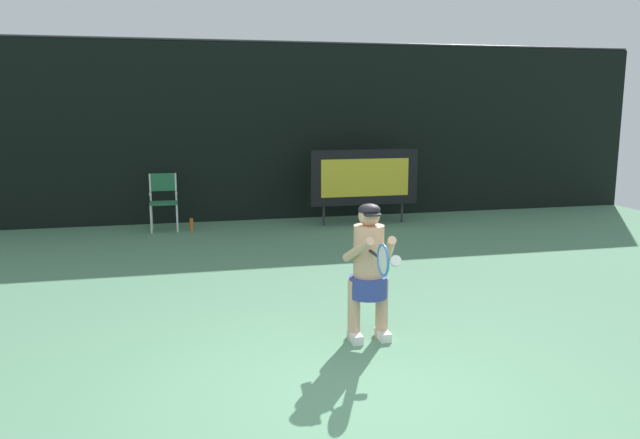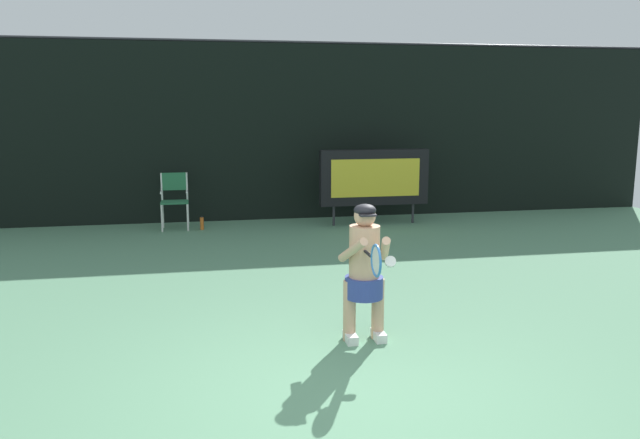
% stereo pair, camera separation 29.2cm
% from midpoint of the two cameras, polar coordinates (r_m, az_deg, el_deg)
% --- Properties ---
extents(ground, '(18.00, 22.00, 0.03)m').
position_cam_midpoint_polar(ground, '(5.22, 3.93, -17.14)').
color(ground, '#558665').
extents(backdrop_screen, '(18.00, 0.12, 3.66)m').
position_cam_midpoint_polar(backdrop_screen, '(13.22, -5.77, 7.76)').
color(backdrop_screen, black).
rests_on(backdrop_screen, ground).
extents(scoreboard, '(2.20, 0.21, 1.50)m').
position_cam_midpoint_polar(scoreboard, '(12.74, 5.55, 3.77)').
color(scoreboard, black).
rests_on(scoreboard, ground).
extents(umpire_chair, '(0.52, 0.44, 1.08)m').
position_cam_midpoint_polar(umpire_chair, '(12.54, -12.26, 1.96)').
color(umpire_chair, white).
rests_on(umpire_chair, ground).
extents(water_bottle, '(0.07, 0.07, 0.27)m').
position_cam_midpoint_polar(water_bottle, '(12.43, -9.88, -0.35)').
color(water_bottle, orange).
rests_on(water_bottle, ground).
extents(tennis_player, '(0.53, 0.61, 1.41)m').
position_cam_midpoint_polar(tennis_player, '(6.47, 5.31, -4.39)').
color(tennis_player, white).
rests_on(tennis_player, ground).
extents(tennis_racket, '(0.03, 0.60, 0.31)m').
position_cam_midpoint_polar(tennis_racket, '(5.94, 6.40, -3.64)').
color(tennis_racket, black).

